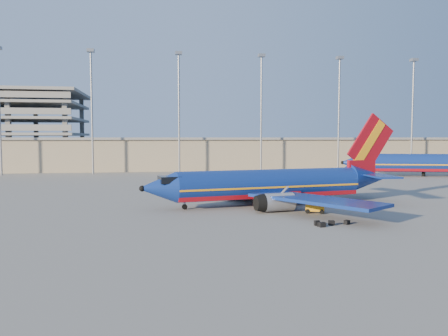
{
  "coord_description": "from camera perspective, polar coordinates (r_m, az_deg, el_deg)",
  "views": [
    {
      "loc": [
        -10.13,
        -58.52,
        8.47
      ],
      "look_at": [
        -0.49,
        4.73,
        4.0
      ],
      "focal_mm": 35.0,
      "sensor_mm": 36.0,
      "label": 1
    }
  ],
  "objects": [
    {
      "name": "ground",
      "position": [
        60.0,
        1.15,
        -4.12
      ],
      "size": [
        220.0,
        220.0,
        0.0
      ],
      "primitive_type": "plane",
      "color": "slate",
      "rests_on": "ground"
    },
    {
      "name": "terminal_building",
      "position": [
        118.32,
        1.13,
        1.99
      ],
      "size": [
        122.0,
        16.0,
        8.5
      ],
      "color": "gray",
      "rests_on": "ground"
    },
    {
      "name": "light_mast_row",
      "position": [
        106.0,
        -0.44,
        8.91
      ],
      "size": [
        101.6,
        1.6,
        28.65
      ],
      "color": "gray",
      "rests_on": "ground"
    },
    {
      "name": "aircraft_main",
      "position": [
        55.43,
        6.68,
        -2.2
      ],
      "size": [
        34.51,
        32.92,
        11.76
      ],
      "rotation": [
        0.0,
        0.0,
        0.17
      ],
      "color": "navy",
      "rests_on": "ground"
    },
    {
      "name": "aircraft_second",
      "position": [
        104.89,
        25.15,
        0.6
      ],
      "size": [
        37.3,
        17.75,
        12.89
      ],
      "rotation": [
        0.0,
        0.0,
        -0.26
      ],
      "color": "navy",
      "rests_on": "ground"
    },
    {
      "name": "baggage_tug",
      "position": [
        50.24,
        11.8,
        -4.9
      ],
      "size": [
        2.39,
        1.95,
        1.49
      ],
      "rotation": [
        0.0,
        0.0,
        -0.39
      ],
      "color": "orange",
      "rests_on": "ground"
    },
    {
      "name": "luggage_pile",
      "position": [
        43.42,
        13.43,
        -7.06
      ],
      "size": [
        3.69,
        1.39,
        0.48
      ],
      "color": "black",
      "rests_on": "ground"
    }
  ]
}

